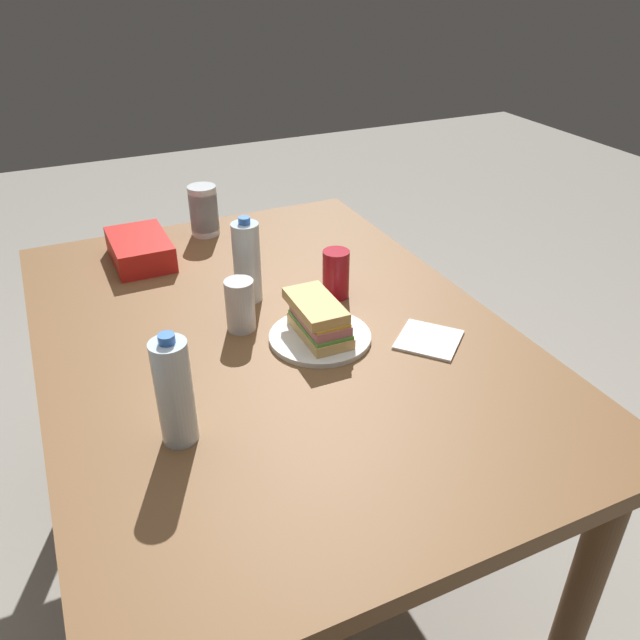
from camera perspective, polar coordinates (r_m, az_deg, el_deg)
ground_plane at (r=1.93m, az=-3.37°, el=-19.58°), size 8.00×8.00×0.00m
dining_table at (r=1.49m, az=-4.12°, el=-3.85°), size 1.42×1.01×0.73m
paper_plate at (r=1.40m, az=-0.00°, el=-1.54°), size 0.23×0.23×0.01m
sandwich at (r=1.38m, az=-0.13°, el=0.16°), size 0.18×0.10×0.08m
soda_can_red at (r=1.55m, az=1.45°, el=4.18°), size 0.07×0.07×0.12m
chip_bag at (r=1.81m, az=-15.93°, el=6.16°), size 0.23×0.15×0.07m
water_bottle_tall at (r=1.11m, az=-13.01°, el=-6.34°), size 0.06×0.06×0.22m
plastic_cup_stack at (r=1.93m, az=-10.45°, el=9.69°), size 0.08×0.08×0.15m
water_bottle_spare at (r=1.53m, az=-6.50°, el=5.27°), size 0.07×0.07×0.21m
soda_can_silver at (r=1.43m, az=-7.22°, el=1.33°), size 0.07×0.07×0.12m
paper_napkin at (r=1.42m, az=9.79°, el=-1.76°), size 0.18×0.18×0.01m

